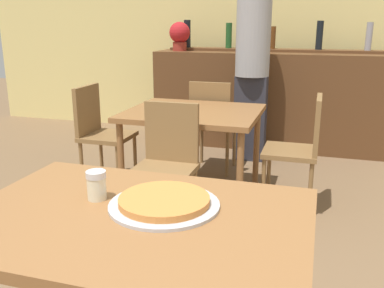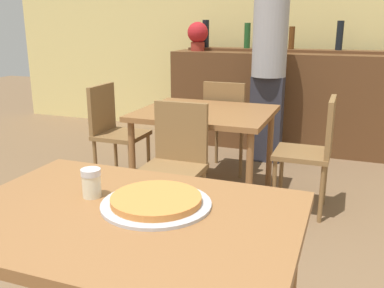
# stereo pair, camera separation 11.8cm
# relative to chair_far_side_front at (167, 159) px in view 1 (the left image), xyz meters

# --- Properties ---
(wall_back) EXTENTS (8.00, 0.05, 2.80)m
(wall_back) POSITION_rel_chair_far_side_front_xyz_m (0.38, 2.84, 0.88)
(wall_back) COLOR #EAD684
(wall_back) RESTS_ON ground_plane
(dining_table_near) EXTENTS (1.18, 0.83, 0.78)m
(dining_table_near) POSITION_rel_chair_far_side_front_xyz_m (0.38, -1.36, 0.18)
(dining_table_near) COLOR brown
(dining_table_near) RESTS_ON ground_plane
(dining_table_far) EXTENTS (1.03, 0.90, 0.73)m
(dining_table_far) POSITION_rel_chair_far_side_front_xyz_m (0.00, 0.62, 0.13)
(dining_table_far) COLOR brown
(dining_table_far) RESTS_ON ground_plane
(bar_counter) EXTENTS (2.60, 0.56, 1.07)m
(bar_counter) POSITION_rel_chair_far_side_front_xyz_m (0.38, 2.34, 0.02)
(bar_counter) COLOR brown
(bar_counter) RESTS_ON ground_plane
(bar_back_shelf) EXTENTS (2.39, 0.24, 0.35)m
(bar_back_shelf) POSITION_rel_chair_far_side_front_xyz_m (0.36, 2.48, 0.62)
(bar_back_shelf) COLOR brown
(bar_back_shelf) RESTS_ON bar_counter
(chair_far_side_front) EXTENTS (0.40, 0.40, 0.88)m
(chair_far_side_front) POSITION_rel_chair_far_side_front_xyz_m (0.00, 0.00, 0.00)
(chair_far_side_front) COLOR olive
(chair_far_side_front) RESTS_ON ground_plane
(chair_far_side_back) EXTENTS (0.40, 0.40, 0.88)m
(chair_far_side_back) POSITION_rel_chair_far_side_front_xyz_m (0.00, 1.24, 0.00)
(chair_far_side_back) COLOR olive
(chair_far_side_back) RESTS_ON ground_plane
(chair_far_side_left) EXTENTS (0.40, 0.40, 0.88)m
(chair_far_side_left) POSITION_rel_chair_far_side_front_xyz_m (-0.85, 0.62, 0.00)
(chair_far_side_left) COLOR olive
(chair_far_side_left) RESTS_ON ground_plane
(chair_far_side_right) EXTENTS (0.40, 0.40, 0.88)m
(chair_far_side_right) POSITION_rel_chair_far_side_front_xyz_m (0.85, 0.62, 0.00)
(chair_far_side_right) COLOR olive
(chair_far_side_right) RESTS_ON ground_plane
(pizza_tray) EXTENTS (0.39, 0.39, 0.04)m
(pizza_tray) POSITION_rel_chair_far_side_front_xyz_m (0.46, -1.27, 0.27)
(pizza_tray) COLOR #B7B7BC
(pizza_tray) RESTS_ON dining_table_near
(cheese_shaker) EXTENTS (0.07, 0.07, 0.11)m
(cheese_shaker) POSITION_rel_chair_far_side_front_xyz_m (0.20, -1.27, 0.31)
(cheese_shaker) COLOR beige
(cheese_shaker) RESTS_ON dining_table_near
(person_standing) EXTENTS (0.34, 0.34, 1.83)m
(person_standing) POSITION_rel_chair_far_side_front_xyz_m (0.28, 1.76, 0.49)
(person_standing) COLOR #2D2D38
(person_standing) RESTS_ON ground_plane
(potted_plant) EXTENTS (0.24, 0.24, 0.33)m
(potted_plant) POSITION_rel_chair_far_side_front_xyz_m (-0.67, 2.29, 0.74)
(potted_plant) COLOR maroon
(potted_plant) RESTS_ON bar_counter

